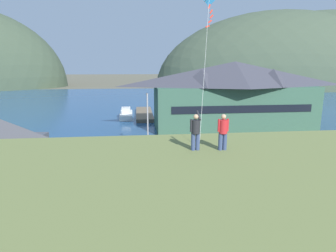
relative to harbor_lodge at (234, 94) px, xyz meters
name	(u,v)px	position (x,y,z in m)	size (l,w,h in m)	color
ground_plane	(165,188)	(-13.22, -21.60, -5.63)	(600.00, 600.00, 0.00)	#66604C
parking_lot_pad	(160,167)	(-13.22, -16.60, -5.58)	(40.00, 20.00, 0.10)	slate
bay_water	(145,100)	(-13.22, 38.40, -5.61)	(360.00, 84.00, 0.03)	navy
far_hill_east_peak	(281,86)	(56.07, 90.39, -5.63)	(124.61, 71.36, 70.72)	#42513D
far_hill_center_saddle	(327,85)	(80.40, 90.17, -5.63)	(124.80, 64.64, 71.74)	#42513D
harbor_lodge	(234,94)	(0.00, 0.00, 0.00)	(26.61, 9.53, 10.63)	#38604C
storage_shed_near_lot	(1,146)	(-27.81, -17.22, -2.79)	(7.81, 6.95, 5.45)	#474C56
wharf_dock	(144,114)	(-14.06, 12.94, -5.28)	(3.20, 15.29, 0.70)	#70604C
moored_boat_wharfside	(126,114)	(-17.58, 10.67, -4.91)	(2.51, 7.43, 2.16)	silver
parked_car_back_row_left	(234,149)	(-4.88, -14.72, -4.56)	(4.26, 2.17, 1.82)	red
parked_car_corner_spot	(119,152)	(-17.37, -14.60, -4.56)	(4.32, 2.29, 1.82)	#B28923
parked_car_front_row_silver	(56,184)	(-21.71, -22.28, -4.56)	(4.35, 2.36, 1.82)	silver
parked_car_mid_row_near	(310,172)	(-0.70, -22.00, -4.56)	(4.28, 2.20, 1.82)	#9EA3A8
parked_car_front_row_end	(190,174)	(-11.03, -21.38, -4.56)	(4.36, 2.38, 1.82)	#236633
parked_car_lone_by_shed	(287,151)	(0.48, -16.17, -4.56)	(4.32, 2.29, 1.82)	#236633
parking_light_pole	(148,118)	(-14.21, -11.05, -1.61)	(0.24, 0.78, 6.78)	#ADADB2
person_kite_flyer	(196,131)	(-12.63, -30.54, 1.41)	(0.52, 0.67, 1.86)	#384770
person_companion	(223,131)	(-11.33, -30.66, 1.39)	(0.55, 0.40, 1.74)	#384770
flying_kite	(209,3)	(-10.44, -23.70, 8.44)	(2.66, 7.10, 9.13)	#2D89DB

